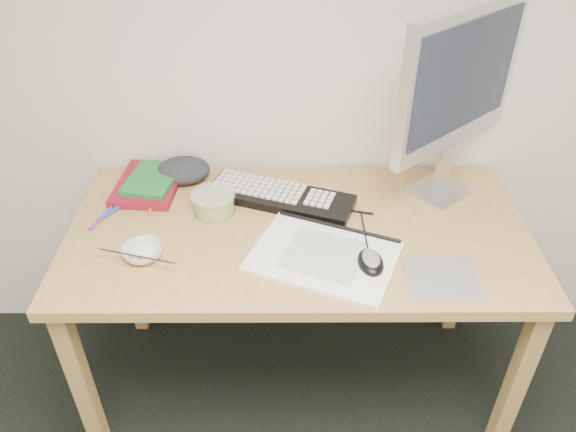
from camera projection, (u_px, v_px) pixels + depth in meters
name	position (u px, v px, depth m)	size (l,w,h in m)	color
desk	(298.00, 249.00, 1.76)	(1.40, 0.70, 0.75)	tan
mousepad	(442.00, 278.00, 1.53)	(0.20, 0.18, 0.00)	gray
sketchpad	(324.00, 256.00, 1.59)	(0.40, 0.28, 0.01)	white
keyboard	(280.00, 197.00, 1.82)	(0.47, 0.15, 0.03)	black
monitor	(459.00, 84.00, 1.64)	(0.42, 0.37, 0.61)	silver
mouse	(371.00, 259.00, 1.55)	(0.07, 0.11, 0.04)	black
rice_bowl	(143.00, 252.00, 1.59)	(0.11, 0.11, 0.04)	white
chopsticks	(136.00, 256.00, 1.55)	(0.02, 0.02, 0.23)	#AAAAAC
fruit_tub	(214.00, 203.00, 1.76)	(0.14, 0.14, 0.07)	gold
book_red	(149.00, 184.00, 1.88)	(0.20, 0.27, 0.03)	maroon
book_green	(152.00, 179.00, 1.86)	(0.15, 0.20, 0.02)	#1C712F
cloth_lump	(183.00, 170.00, 1.92)	(0.15, 0.13, 0.06)	#222429
pencil_pink	(305.00, 213.00, 1.77)	(0.01, 0.01, 0.17)	pink
pencil_tan	(315.00, 217.00, 1.75)	(0.01, 0.01, 0.16)	tan
pencil_black	(343.00, 210.00, 1.78)	(0.01, 0.01, 0.19)	black
marker_blue	(118.00, 208.00, 1.78)	(0.01, 0.01, 0.14)	#1F4BA9
marker_orange	(151.00, 203.00, 1.81)	(0.01, 0.01, 0.13)	#C47E17
marker_purple	(101.00, 217.00, 1.74)	(0.01, 0.01, 0.13)	purple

